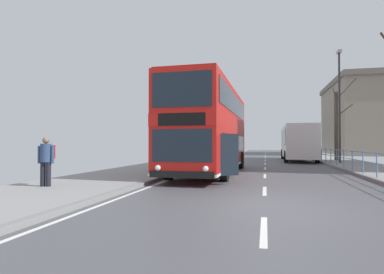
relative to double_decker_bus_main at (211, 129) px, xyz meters
The scene contains 8 objects.
ground 8.78m from the double_decker_bus_main, 76.46° to the right, with size 15.80×140.00×0.20m.
double_decker_bus_main is the anchor object (origin of this frame).
background_bus_far_lane 15.17m from the double_decker_bus_main, 68.40° to the left, with size 2.76×10.64×3.09m.
pedestrian_railing_far_kerb 7.35m from the double_decker_bus_main, ahead, with size 0.05×20.60×1.04m.
pedestrian_with_backpack 8.42m from the double_decker_bus_main, 120.45° to the right, with size 0.55×0.56×1.60m.
street_lamp_far_side 12.25m from the double_decker_bus_main, 47.74° to the left, with size 0.28×0.60×8.25m.
bare_tree_far_01 15.54m from the double_decker_bus_main, 56.11° to the left, with size 1.99×1.69×6.88m.
background_building_00 38.37m from the double_decker_bus_main, 63.19° to the left, with size 10.45×17.49×10.60m.
Camera 1 is at (0.04, -7.94, 1.52)m, focal length 29.70 mm.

